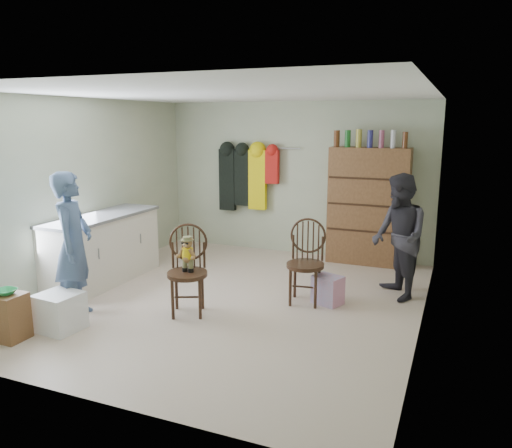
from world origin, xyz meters
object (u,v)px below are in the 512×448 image
at_px(counter, 103,248).
at_px(chair_far, 306,258).
at_px(dresser, 368,206).
at_px(chair_front, 188,263).

bearing_deg(counter, chair_far, 6.38).
bearing_deg(dresser, chair_far, -100.97).
bearing_deg(chair_far, chair_front, -150.63).
xyz_separation_m(counter, dresser, (3.20, 2.30, 0.44)).
relative_size(counter, chair_front, 1.80).
bearing_deg(chair_far, dresser, 71.17).
relative_size(counter, dresser, 0.90).
xyz_separation_m(counter, chair_far, (2.82, 0.31, 0.08)).
distance_m(counter, chair_far, 2.83).
distance_m(chair_far, dresser, 2.05).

